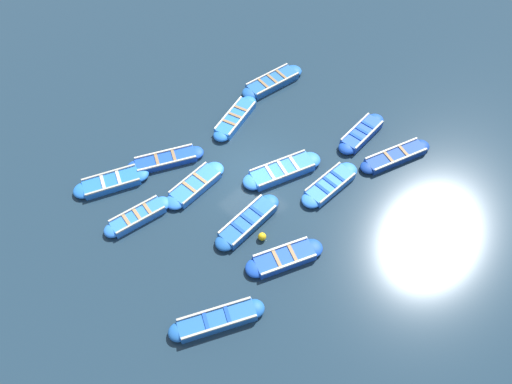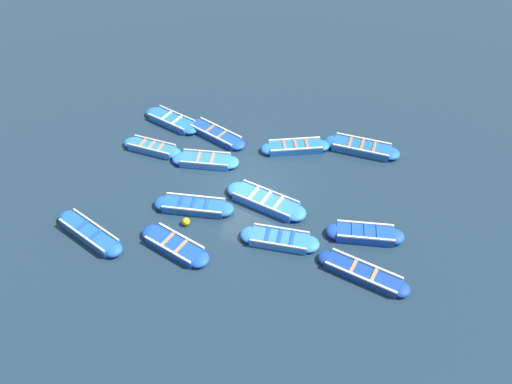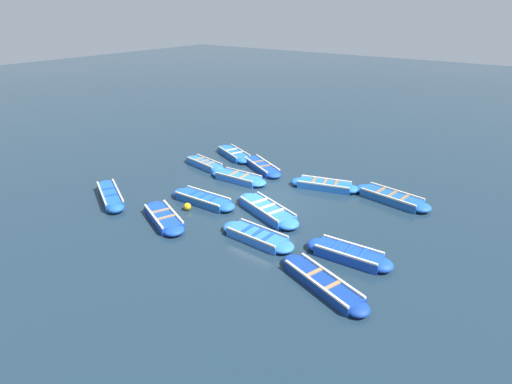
{
  "view_description": "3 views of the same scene",
  "coord_description": "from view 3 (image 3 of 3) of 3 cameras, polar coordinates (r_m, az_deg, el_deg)",
  "views": [
    {
      "loc": [
        -10.19,
        9.96,
        17.67
      ],
      "look_at": [
        -0.99,
        0.8,
        0.26
      ],
      "focal_mm": 35.0,
      "sensor_mm": 36.0,
      "label": 1
    },
    {
      "loc": [
        -16.02,
        -3.32,
        15.96
      ],
      "look_at": [
        -0.6,
        -0.43,
        0.32
      ],
      "focal_mm": 35.0,
      "sensor_mm": 36.0,
      "label": 2
    },
    {
      "loc": [
        -13.84,
        -9.71,
        8.38
      ],
      "look_at": [
        0.05,
        0.39,
        0.33
      ],
      "focal_mm": 28.0,
      "sensor_mm": 36.0,
      "label": 3
    }
  ],
  "objects": [
    {
      "name": "buoy_orange_near",
      "position": [
        18.22,
        -9.79,
        -2.06
      ],
      "size": [
        0.34,
        0.34,
        0.34
      ],
      "primitive_type": "sphere",
      "color": "#EAB214",
      "rests_on": "ground"
    },
    {
      "name": "boat_inner_gap",
      "position": [
        21.0,
        -2.5,
        2.04
      ],
      "size": [
        1.11,
        3.31,
        0.38
      ],
      "color": "blue",
      "rests_on": "ground"
    },
    {
      "name": "boat_end_of_row",
      "position": [
        22.54,
        0.79,
        3.7
      ],
      "size": [
        2.3,
        3.55,
        0.36
      ],
      "color": "#1947B7",
      "rests_on": "ground"
    },
    {
      "name": "boat_far_corner",
      "position": [
        17.5,
        -13.04,
        -3.58
      ],
      "size": [
        2.1,
        3.38,
        0.4
      ],
      "color": "#1947B7",
      "rests_on": "ground"
    },
    {
      "name": "boat_tucked",
      "position": [
        23.03,
        -7.38,
        4.01
      ],
      "size": [
        1.21,
        3.14,
        0.4
      ],
      "color": "blue",
      "rests_on": "ground"
    },
    {
      "name": "ground_plane",
      "position": [
        18.87,
        0.87,
        -1.26
      ],
      "size": [
        120.0,
        120.0,
        0.0
      ],
      "primitive_type": "plane",
      "color": "#1C303F"
    },
    {
      "name": "boat_alongside",
      "position": [
        17.63,
        1.61,
        -2.61
      ],
      "size": [
        2.14,
        3.95,
        0.43
      ],
      "color": "blue",
      "rests_on": "ground"
    },
    {
      "name": "boat_near_quay",
      "position": [
        20.15,
        -20.09,
        -0.47
      ],
      "size": [
        2.31,
        3.6,
        0.46
      ],
      "color": "#1E59AD",
      "rests_on": "ground"
    },
    {
      "name": "boat_outer_left",
      "position": [
        15.01,
        13.08,
        -8.67
      ],
      "size": [
        1.05,
        3.27,
        0.45
      ],
      "color": "#1947B7",
      "rests_on": "ground"
    },
    {
      "name": "boat_stern_in",
      "position": [
        13.53,
        9.51,
        -12.68
      ],
      "size": [
        1.92,
        3.78,
        0.39
      ],
      "color": "navy",
      "rests_on": "ground"
    },
    {
      "name": "boat_centre",
      "position": [
        19.81,
        18.79,
        -0.77
      ],
      "size": [
        1.43,
        3.84,
        0.42
      ],
      "color": "#1E59AD",
      "rests_on": "ground"
    },
    {
      "name": "boat_mid_row",
      "position": [
        20.35,
        9.75,
        0.95
      ],
      "size": [
        1.73,
        3.52,
        0.41
      ],
      "color": "blue",
      "rests_on": "ground"
    },
    {
      "name": "boat_bow_out",
      "position": [
        15.73,
        0.16,
        -6.37
      ],
      "size": [
        1.01,
        3.31,
        0.39
      ],
      "color": "blue",
      "rests_on": "ground"
    },
    {
      "name": "boat_outer_right",
      "position": [
        18.75,
        -7.6,
        -1.07
      ],
      "size": [
        1.02,
        3.57,
        0.41
      ],
      "color": "#1E59AD",
      "rests_on": "ground"
    },
    {
      "name": "boat_drifting",
      "position": [
        24.48,
        -3.17,
        5.46
      ],
      "size": [
        2.15,
        3.46,
        0.39
      ],
      "color": "blue",
      "rests_on": "ground"
    }
  ]
}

